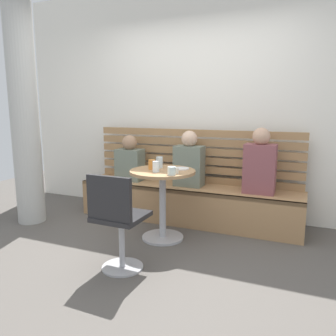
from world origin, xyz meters
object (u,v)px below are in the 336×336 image
object	(u,v)px
person_child_left	(130,161)
plate_small	(181,169)
cup_glass_short	(172,171)
cafe_table	(163,191)
white_chair	(117,219)
person_adult	(260,164)
person_child_middle	(189,162)
cup_water_clear	(156,167)
cup_espresso_small	(176,171)
cup_tumbler_orange	(152,165)
booth_bench	(187,203)
cup_glass_tall	(159,162)

from	to	relation	value
person_child_left	plate_small	size ratio (longest dim) A/B	3.46
cup_glass_short	plate_small	xyz separation A→B (m)	(-0.03, 0.32, -0.03)
cafe_table	white_chair	xyz separation A→B (m)	(-0.05, -0.81, -0.05)
person_adult	plate_small	bearing A→B (deg)	-146.00
white_chair	plate_small	size ratio (longest dim) A/B	5.00
cafe_table	person_child_left	world-z (taller)	person_child_left
person_child_middle	cup_water_clear	size ratio (longest dim) A/B	6.05
person_adult	cup_espresso_small	xyz separation A→B (m)	(-0.70, -0.74, 0.00)
cup_tumbler_orange	plate_small	bearing A→B (deg)	24.13
booth_bench	person_adult	distance (m)	1.00
person_adult	cup_tumbler_orange	size ratio (longest dim) A/B	7.24
cup_espresso_small	cup_glass_tall	size ratio (longest dim) A/B	0.47
person_child_middle	cup_tumbler_orange	size ratio (longest dim) A/B	6.66
person_child_left	cup_water_clear	bearing A→B (deg)	-46.22
booth_bench	plate_small	xyz separation A→B (m)	(0.10, -0.49, 0.52)
cup_water_clear	person_child_middle	bearing A→B (deg)	83.99
person_child_left	white_chair	bearing A→B (deg)	-64.48
white_chair	cup_glass_tall	bearing A→B (deg)	91.93
cafe_table	plate_small	xyz separation A→B (m)	(0.15, 0.13, 0.23)
cup_espresso_small	person_child_left	bearing A→B (deg)	141.32
booth_bench	cup_glass_short	xyz separation A→B (m)	(0.13, -0.81, 0.56)
cup_water_clear	cup_espresso_small	size ratio (longest dim) A/B	1.96
white_chair	person_child_left	distance (m)	1.64
person_child_middle	cup_espresso_small	distance (m)	0.77
cup_espresso_small	cup_glass_short	size ratio (longest dim) A/B	0.70
cafe_table	cup_glass_tall	world-z (taller)	cup_glass_tall
white_chair	cup_water_clear	distance (m)	0.78
cup_glass_tall	plate_small	xyz separation A→B (m)	(0.23, 0.02, -0.05)
cup_glass_tall	plate_small	distance (m)	0.24
cafe_table	cup_glass_tall	bearing A→B (deg)	127.57
white_chair	person_child_left	xyz separation A→B (m)	(-0.70, 1.46, 0.23)
person_adult	person_child_middle	bearing A→B (deg)	178.29
person_child_left	plate_small	distance (m)	1.04
white_chair	cup_glass_short	bearing A→B (deg)	69.82
cafe_table	cup_glass_tall	size ratio (longest dim) A/B	6.17
white_chair	cup_glass_short	world-z (taller)	white_chair
person_child_left	booth_bench	bearing A→B (deg)	-1.44
person_child_left	cup_espresso_small	xyz separation A→B (m)	(0.94, -0.75, 0.07)
person_child_middle	cup_espresso_small	xyz separation A→B (m)	(0.13, -0.76, 0.03)
booth_bench	cup_espresso_small	size ratio (longest dim) A/B	48.21
person_child_middle	cup_water_clear	bearing A→B (deg)	-96.01
cup_glass_tall	cup_tumbler_orange	bearing A→B (deg)	-113.06
cup_espresso_small	plate_small	world-z (taller)	cup_espresso_small
booth_bench	cup_water_clear	world-z (taller)	cup_water_clear
person_adult	plate_small	xyz separation A→B (m)	(-0.74, -0.50, -0.02)
person_child_left	cup_espresso_small	bearing A→B (deg)	-38.68
person_adult	plate_small	world-z (taller)	person_adult
plate_small	cup_water_clear	bearing A→B (deg)	-125.20
cafe_table	person_child_left	xyz separation A→B (m)	(-0.75, 0.65, 0.18)
cup_glass_tall	cafe_table	bearing A→B (deg)	-52.43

